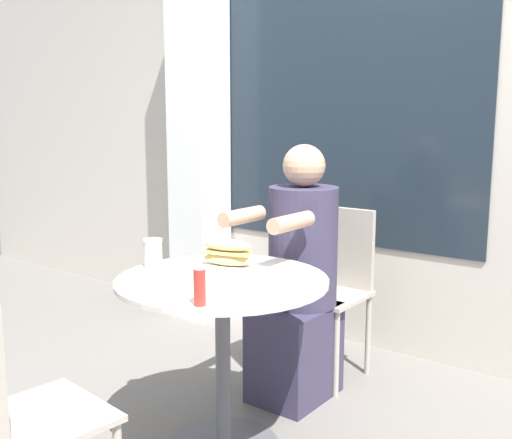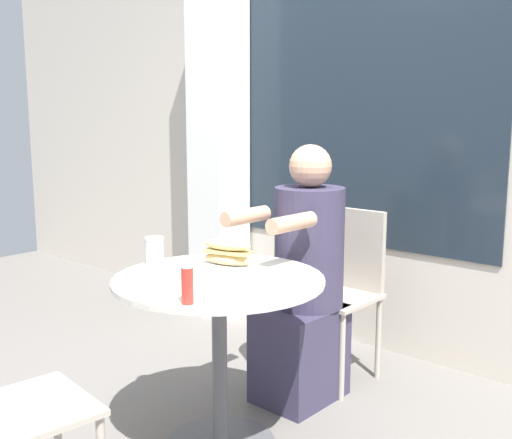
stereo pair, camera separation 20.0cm
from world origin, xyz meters
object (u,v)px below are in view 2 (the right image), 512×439
object	(u,v)px
diner_chair	(345,278)
drink_cup	(155,251)
sandwich_on_plate	(227,254)
cafe_table	(219,322)
seated_diner	(304,290)
condiment_bottle	(187,281)

from	to	relation	value
diner_chair	drink_cup	xyz separation A→B (m)	(-0.31, -0.98, 0.26)
diner_chair	sandwich_on_plate	bearing A→B (deg)	86.09
cafe_table	drink_cup	world-z (taller)	drink_cup
seated_diner	sandwich_on_plate	world-z (taller)	seated_diner
seated_diner	sandwich_on_plate	distance (m)	0.52
condiment_bottle	cafe_table	bearing A→B (deg)	117.83
drink_cup	condiment_bottle	distance (m)	0.57
cafe_table	condiment_bottle	size ratio (longest dim) A/B	5.19
cafe_table	drink_cup	xyz separation A→B (m)	(-0.34, -0.04, 0.24)
diner_chair	seated_diner	distance (m)	0.34
cafe_table	condiment_bottle	xyz separation A→B (m)	(0.16, -0.31, 0.26)
seated_diner	condiment_bottle	distance (m)	0.96
diner_chair	drink_cup	world-z (taller)	diner_chair
cafe_table	seated_diner	distance (m)	0.60
sandwich_on_plate	condiment_bottle	bearing A→B (deg)	-60.73
drink_cup	seated_diner	bearing A→B (deg)	64.02
drink_cup	sandwich_on_plate	bearing A→B (deg)	36.52
sandwich_on_plate	condiment_bottle	world-z (taller)	condiment_bottle
diner_chair	seated_diner	size ratio (longest dim) A/B	0.72
drink_cup	condiment_bottle	world-z (taller)	condiment_bottle
diner_chair	seated_diner	bearing A→B (deg)	90.42
sandwich_on_plate	cafe_table	bearing A→B (deg)	-57.73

